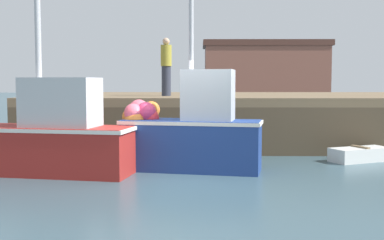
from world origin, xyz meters
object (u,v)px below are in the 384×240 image
Objects in this scene: fishing_boat_near_right at (188,131)px; rowboat at (360,154)px; dockworker at (166,67)px; fishing_boat_near_left at (45,137)px.

fishing_boat_near_right is 2.58× the size of rowboat.
fishing_boat_near_right is 4.66m from dockworker.
fishing_boat_near_left is at bearing -116.32° from dockworker.
fishing_boat_near_right is 2.42× the size of dockworker.
dockworker is at bearing 149.63° from rowboat.
fishing_boat_near_left is 1.22× the size of fishing_boat_near_right.
fishing_boat_near_right is at bearing -163.22° from rowboat.
fishing_boat_near_right reaches higher than dockworker.
fishing_boat_near_left is at bearing -171.43° from fishing_boat_near_right.
dockworker is at bearing 63.68° from fishing_boat_near_left.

